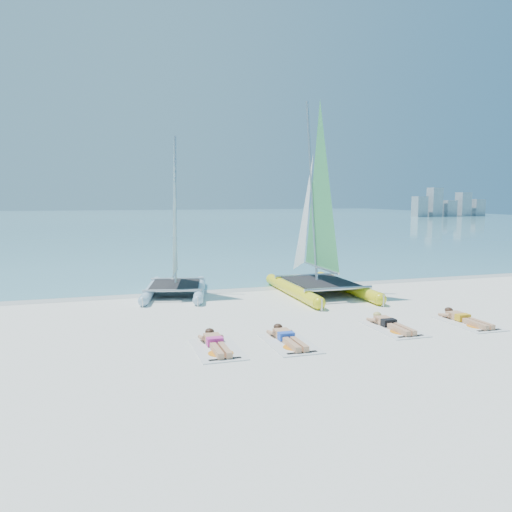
{
  "coord_description": "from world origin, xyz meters",
  "views": [
    {
      "loc": [
        -4.45,
        -12.19,
        3.39
      ],
      "look_at": [
        -0.32,
        1.2,
        1.73
      ],
      "focal_mm": 35.0,
      "sensor_mm": 36.0,
      "label": 1
    }
  ],
  "objects_px": {
    "sunbather_b": "(287,337)",
    "sunbather_d": "(464,318)",
    "catamaran_blue": "(175,245)",
    "towel_b": "(290,343)",
    "towel_d": "(468,323)",
    "towel_c": "(393,329)",
    "towel_a": "(217,349)",
    "catamaran_yellow": "(315,230)",
    "sunbather_a": "(215,342)",
    "sunbather_c": "(390,323)"
  },
  "relations": [
    {
      "from": "towel_d",
      "to": "sunbather_d",
      "type": "distance_m",
      "value": 0.22
    },
    {
      "from": "towel_c",
      "to": "sunbather_c",
      "type": "bearing_deg",
      "value": 90.0
    },
    {
      "from": "catamaran_blue",
      "to": "towel_a",
      "type": "bearing_deg",
      "value": -77.81
    },
    {
      "from": "towel_a",
      "to": "towel_d",
      "type": "height_order",
      "value": "same"
    },
    {
      "from": "catamaran_yellow",
      "to": "sunbather_a",
      "type": "height_order",
      "value": "catamaran_yellow"
    },
    {
      "from": "catamaran_blue",
      "to": "sunbather_d",
      "type": "relative_size",
      "value": 3.34
    },
    {
      "from": "towel_c",
      "to": "sunbather_d",
      "type": "xyz_separation_m",
      "value": [
        2.24,
        0.08,
        0.11
      ]
    },
    {
      "from": "sunbather_b",
      "to": "sunbather_c",
      "type": "xyz_separation_m",
      "value": [
        3.02,
        0.41,
        0.0
      ]
    },
    {
      "from": "sunbather_c",
      "to": "sunbather_d",
      "type": "xyz_separation_m",
      "value": [
        2.24,
        -0.11,
        0.0
      ]
    },
    {
      "from": "towel_c",
      "to": "sunbather_d",
      "type": "relative_size",
      "value": 1.07
    },
    {
      "from": "catamaran_yellow",
      "to": "sunbather_d",
      "type": "relative_size",
      "value": 4.1
    },
    {
      "from": "towel_b",
      "to": "sunbather_d",
      "type": "bearing_deg",
      "value": 5.38
    },
    {
      "from": "catamaran_blue",
      "to": "sunbather_a",
      "type": "height_order",
      "value": "catamaran_blue"
    },
    {
      "from": "towel_b",
      "to": "towel_d",
      "type": "relative_size",
      "value": 1.0
    },
    {
      "from": "sunbather_a",
      "to": "sunbather_b",
      "type": "bearing_deg",
      "value": -2.37
    },
    {
      "from": "catamaran_blue",
      "to": "catamaran_yellow",
      "type": "relative_size",
      "value": 0.82
    },
    {
      "from": "towel_c",
      "to": "sunbather_d",
      "type": "distance_m",
      "value": 2.24
    },
    {
      "from": "sunbather_d",
      "to": "sunbather_a",
      "type": "bearing_deg",
      "value": -178.09
    },
    {
      "from": "towel_c",
      "to": "towel_d",
      "type": "relative_size",
      "value": 1.0
    },
    {
      "from": "towel_b",
      "to": "towel_c",
      "type": "distance_m",
      "value": 3.05
    },
    {
      "from": "catamaran_blue",
      "to": "sunbather_d",
      "type": "xyz_separation_m",
      "value": [
        6.94,
        -6.31,
        -1.6
      ]
    },
    {
      "from": "sunbather_a",
      "to": "towel_b",
      "type": "distance_m",
      "value": 1.73
    },
    {
      "from": "sunbather_d",
      "to": "towel_c",
      "type": "bearing_deg",
      "value": -177.86
    },
    {
      "from": "sunbather_b",
      "to": "sunbather_a",
      "type": "bearing_deg",
      "value": 177.63
    },
    {
      "from": "catamaran_blue",
      "to": "towel_c",
      "type": "relative_size",
      "value": 3.12
    },
    {
      "from": "sunbather_b",
      "to": "sunbather_c",
      "type": "bearing_deg",
      "value": 7.75
    },
    {
      "from": "catamaran_blue",
      "to": "sunbather_c",
      "type": "distance_m",
      "value": 7.95
    },
    {
      "from": "sunbather_c",
      "to": "sunbather_d",
      "type": "height_order",
      "value": "same"
    },
    {
      "from": "sunbather_c",
      "to": "towel_d",
      "type": "xyz_separation_m",
      "value": [
        2.24,
        -0.3,
        -0.11
      ]
    },
    {
      "from": "catamaran_blue",
      "to": "sunbather_a",
      "type": "bearing_deg",
      "value": -77.81
    },
    {
      "from": "towel_a",
      "to": "sunbather_b",
      "type": "distance_m",
      "value": 1.71
    },
    {
      "from": "catamaran_blue",
      "to": "sunbather_b",
      "type": "distance_m",
      "value": 7.01
    },
    {
      "from": "towel_d",
      "to": "sunbather_d",
      "type": "height_order",
      "value": "sunbather_d"
    },
    {
      "from": "towel_d",
      "to": "catamaran_yellow",
      "type": "bearing_deg",
      "value": 110.51
    },
    {
      "from": "sunbather_b",
      "to": "sunbather_d",
      "type": "relative_size",
      "value": 1.0
    },
    {
      "from": "catamaran_yellow",
      "to": "sunbather_d",
      "type": "distance_m",
      "value": 6.12
    },
    {
      "from": "catamaran_blue",
      "to": "towel_c",
      "type": "distance_m",
      "value": 8.12
    },
    {
      "from": "catamaran_blue",
      "to": "towel_a",
      "type": "distance_m",
      "value": 6.95
    },
    {
      "from": "sunbather_d",
      "to": "catamaran_yellow",
      "type": "bearing_deg",
      "value": 111.18
    },
    {
      "from": "catamaran_blue",
      "to": "towel_b",
      "type": "height_order",
      "value": "catamaran_blue"
    },
    {
      "from": "sunbather_b",
      "to": "towel_c",
      "type": "relative_size",
      "value": 0.93
    },
    {
      "from": "catamaran_yellow",
      "to": "towel_c",
      "type": "distance_m",
      "value": 5.88
    },
    {
      "from": "towel_a",
      "to": "towel_b",
      "type": "distance_m",
      "value": 1.71
    },
    {
      "from": "sunbather_c",
      "to": "sunbather_d",
      "type": "distance_m",
      "value": 2.24
    },
    {
      "from": "towel_d",
      "to": "sunbather_a",
      "type": "bearing_deg",
      "value": -179.67
    },
    {
      "from": "towel_a",
      "to": "towel_b",
      "type": "xyz_separation_m",
      "value": [
        1.71,
        -0.07,
        0.0
      ]
    },
    {
      "from": "sunbather_a",
      "to": "towel_d",
      "type": "distance_m",
      "value": 6.97
    },
    {
      "from": "catamaran_yellow",
      "to": "sunbather_a",
      "type": "relative_size",
      "value": 4.1
    },
    {
      "from": "catamaran_blue",
      "to": "catamaran_yellow",
      "type": "bearing_deg",
      "value": 1.29
    },
    {
      "from": "catamaran_yellow",
      "to": "towel_c",
      "type": "xyz_separation_m",
      "value": [
        -0.16,
        -5.44,
        -2.22
      ]
    }
  ]
}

